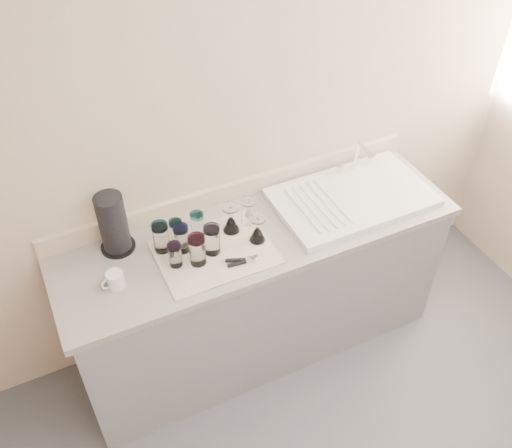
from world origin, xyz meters
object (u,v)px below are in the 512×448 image
tumbler_extra (182,238)px  goblet_back_left (231,222)px  sink_unit (352,197)px  tumbler_teal (161,237)px  goblet_front_right (257,233)px  tumbler_cyan (176,232)px  tumbler_magenta (175,255)px  tumbler_lavender (212,240)px  tumbler_blue (197,250)px  tumbler_purple (198,225)px  goblet_back_right (248,215)px  white_mug (115,280)px  can_opener (242,261)px  paper_towel_roll (113,224)px

tumbler_extra → goblet_back_left: (0.27, 0.03, -0.02)m
sink_unit → tumbler_teal: size_ratio=5.18×
sink_unit → goblet_front_right: size_ratio=5.76×
tumbler_cyan → tumbler_magenta: 0.15m
tumbler_magenta → tumbler_teal: bearing=101.4°
tumbler_teal → tumbler_lavender: tumbler_teal is taller
tumbler_blue → goblet_back_left: size_ratio=1.06×
tumbler_extra → tumbler_purple: bearing=31.0°
sink_unit → goblet_front_right: 0.59m
tumbler_purple → goblet_back_right: same height
tumbler_magenta → tumbler_extra: (0.06, 0.08, 0.01)m
goblet_back_left → white_mug: (-0.62, -0.11, -0.02)m
tumbler_magenta → tumbler_extra: 0.10m
can_opener → white_mug: (-0.57, 0.12, 0.02)m
goblet_front_right → tumbler_magenta: bearing=177.8°
tumbler_blue → can_opener: size_ratio=1.06×
tumbler_teal → white_mug: 0.30m
goblet_back_left → goblet_front_right: 0.15m
tumbler_magenta → goblet_front_right: 0.41m
tumbler_lavender → goblet_front_right: size_ratio=1.10×
sink_unit → goblet_back_left: (-0.68, 0.05, 0.04)m
sink_unit → goblet_back_left: size_ratio=5.40×
tumbler_magenta → goblet_back_right: size_ratio=0.93×
tumbler_blue → tumbler_lavender: 0.10m
tumbler_blue → goblet_front_right: 0.32m
tumbler_lavender → white_mug: 0.48m
paper_towel_roll → tumbler_magenta: bearing=-47.8°
tumbler_cyan → can_opener: size_ratio=0.86×
tumbler_lavender → goblet_front_right: 0.23m
tumbler_cyan → white_mug: 0.38m
sink_unit → goblet_back_left: sink_unit is taller
tumbler_magenta → goblet_back_left: 0.34m
tumbler_teal → white_mug: size_ratio=1.36×
tumbler_teal → goblet_back_right: 0.46m
sink_unit → tumbler_purple: bearing=173.9°
sink_unit → white_mug: size_ratio=7.02×
tumbler_lavender → tumbler_magenta: bearing=-178.8°
tumbler_lavender → white_mug: size_ratio=1.34×
tumbler_teal → tumbler_extra: bearing=-27.1°
tumbler_cyan → goblet_back_right: size_ratio=0.95×
goblet_back_right → tumbler_purple: bearing=175.9°
tumbler_lavender → goblet_back_left: 0.17m
tumbler_magenta → tumbler_purple: bearing=40.4°
tumbler_teal → tumbler_lavender: bearing=-29.3°
tumbler_extra → can_opener: tumbler_extra is taller
goblet_back_left → goblet_back_right: goblet_back_left is taller
tumbler_teal → tumbler_extra: tumbler_teal is taller
tumbler_cyan → tumbler_purple: tumbler_purple is taller
tumbler_extra → paper_towel_roll: (-0.27, 0.16, 0.07)m
tumbler_teal → tumbler_purple: tumbler_teal is taller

